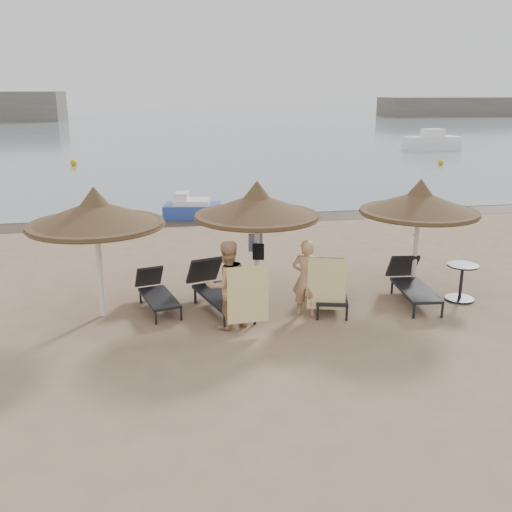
{
  "coord_description": "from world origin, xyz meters",
  "views": [
    {
      "loc": [
        -2.49,
        -10.07,
        4.44
      ],
      "look_at": [
        -0.47,
        1.2,
        1.06
      ],
      "focal_mm": 40.0,
      "sensor_mm": 36.0,
      "label": 1
    }
  ],
  "objects_px": {
    "lounger_near_left": "(217,289)",
    "lounger_near_right": "(330,285)",
    "person_left": "(227,278)",
    "palapa_center": "(257,206)",
    "palapa_left": "(95,214)",
    "side_table": "(461,283)",
    "person_right": "(306,272)",
    "lounger_far_right": "(412,283)",
    "pedal_boat": "(192,208)",
    "lounger_far_left": "(156,291)",
    "palapa_right": "(419,203)"
  },
  "relations": [
    {
      "from": "lounger_far_left",
      "to": "person_left",
      "type": "relative_size",
      "value": 0.89
    },
    {
      "from": "lounger_far_right",
      "to": "person_left",
      "type": "relative_size",
      "value": 0.99
    },
    {
      "from": "palapa_right",
      "to": "pedal_boat",
      "type": "xyz_separation_m",
      "value": [
        -4.4,
        8.64,
        -1.71
      ]
    },
    {
      "from": "lounger_far_left",
      "to": "pedal_boat",
      "type": "relative_size",
      "value": 0.84
    },
    {
      "from": "lounger_near_left",
      "to": "lounger_near_right",
      "type": "bearing_deg",
      "value": -18.07
    },
    {
      "from": "side_table",
      "to": "person_left",
      "type": "height_order",
      "value": "person_left"
    },
    {
      "from": "lounger_near_right",
      "to": "lounger_far_left",
      "type": "bearing_deg",
      "value": -171.5
    },
    {
      "from": "palapa_left",
      "to": "side_table",
      "type": "height_order",
      "value": "palapa_left"
    },
    {
      "from": "lounger_near_right",
      "to": "lounger_far_right",
      "type": "bearing_deg",
      "value": 7.76
    },
    {
      "from": "lounger_far_left",
      "to": "palapa_left",
      "type": "bearing_deg",
      "value": -179.25
    },
    {
      "from": "side_table",
      "to": "person_right",
      "type": "distance_m",
      "value": 3.6
    },
    {
      "from": "person_left",
      "to": "person_right",
      "type": "relative_size",
      "value": 1.08
    },
    {
      "from": "palapa_center",
      "to": "person_right",
      "type": "relative_size",
      "value": 1.43
    },
    {
      "from": "person_left",
      "to": "person_right",
      "type": "xyz_separation_m",
      "value": [
        1.64,
        0.31,
        -0.08
      ]
    },
    {
      "from": "lounger_near_left",
      "to": "person_right",
      "type": "distance_m",
      "value": 1.93
    },
    {
      "from": "lounger_far_right",
      "to": "person_right",
      "type": "distance_m",
      "value": 2.59
    },
    {
      "from": "lounger_near_left",
      "to": "palapa_left",
      "type": "bearing_deg",
      "value": 163.8
    },
    {
      "from": "palapa_center",
      "to": "palapa_right",
      "type": "height_order",
      "value": "palapa_center"
    },
    {
      "from": "palapa_center",
      "to": "palapa_right",
      "type": "relative_size",
      "value": 1.02
    },
    {
      "from": "palapa_left",
      "to": "person_right",
      "type": "xyz_separation_m",
      "value": [
        4.05,
        -0.73,
        -1.18
      ]
    },
    {
      "from": "person_left",
      "to": "person_right",
      "type": "distance_m",
      "value": 1.67
    },
    {
      "from": "lounger_far_left",
      "to": "lounger_near_right",
      "type": "relative_size",
      "value": 0.89
    },
    {
      "from": "pedal_boat",
      "to": "side_table",
      "type": "bearing_deg",
      "value": -50.16
    },
    {
      "from": "side_table",
      "to": "lounger_near_right",
      "type": "bearing_deg",
      "value": 172.32
    },
    {
      "from": "lounger_far_right",
      "to": "palapa_left",
      "type": "bearing_deg",
      "value": -176.51
    },
    {
      "from": "lounger_far_right",
      "to": "person_left",
      "type": "xyz_separation_m",
      "value": [
        -4.12,
        -0.77,
        0.61
      ]
    },
    {
      "from": "person_left",
      "to": "lounger_near_right",
      "type": "bearing_deg",
      "value": -176.56
    },
    {
      "from": "palapa_left",
      "to": "palapa_right",
      "type": "height_order",
      "value": "palapa_left"
    },
    {
      "from": "palapa_center",
      "to": "lounger_near_left",
      "type": "bearing_deg",
      "value": -161.94
    },
    {
      "from": "palapa_right",
      "to": "palapa_center",
      "type": "bearing_deg",
      "value": 178.73
    },
    {
      "from": "lounger_near_right",
      "to": "pedal_boat",
      "type": "distance_m",
      "value": 9.24
    },
    {
      "from": "side_table",
      "to": "person_left",
      "type": "relative_size",
      "value": 0.4
    },
    {
      "from": "person_left",
      "to": "pedal_boat",
      "type": "distance_m",
      "value": 9.92
    },
    {
      "from": "lounger_far_left",
      "to": "person_right",
      "type": "relative_size",
      "value": 0.97
    },
    {
      "from": "palapa_center",
      "to": "lounger_far_right",
      "type": "distance_m",
      "value": 3.76
    },
    {
      "from": "palapa_right",
      "to": "lounger_near_left",
      "type": "height_order",
      "value": "palapa_right"
    },
    {
      "from": "palapa_center",
      "to": "pedal_boat",
      "type": "distance_m",
      "value": 8.78
    },
    {
      "from": "palapa_right",
      "to": "side_table",
      "type": "relative_size",
      "value": 3.23
    },
    {
      "from": "palapa_left",
      "to": "lounger_near_right",
      "type": "xyz_separation_m",
      "value": [
        4.75,
        -0.07,
        -1.72
      ]
    },
    {
      "from": "lounger_near_left",
      "to": "lounger_near_right",
      "type": "distance_m",
      "value": 2.43
    },
    {
      "from": "lounger_near_left",
      "to": "person_left",
      "type": "xyz_separation_m",
      "value": [
        0.08,
        -1.04,
        0.57
      ]
    },
    {
      "from": "lounger_near_right",
      "to": "person_left",
      "type": "xyz_separation_m",
      "value": [
        -2.34,
        -0.96,
        0.61
      ]
    },
    {
      "from": "palapa_center",
      "to": "palapa_right",
      "type": "distance_m",
      "value": 3.58
    },
    {
      "from": "palapa_left",
      "to": "lounger_near_right",
      "type": "bearing_deg",
      "value": -0.89
    },
    {
      "from": "palapa_right",
      "to": "side_table",
      "type": "distance_m",
      "value": 1.97
    },
    {
      "from": "palapa_left",
      "to": "side_table",
      "type": "xyz_separation_m",
      "value": [
        7.59,
        -0.46,
        -1.73
      ]
    },
    {
      "from": "pedal_boat",
      "to": "palapa_center",
      "type": "bearing_deg",
      "value": -73.77
    },
    {
      "from": "palapa_center",
      "to": "palapa_left",
      "type": "bearing_deg",
      "value": -174.74
    },
    {
      "from": "lounger_near_right",
      "to": "lounger_far_right",
      "type": "relative_size",
      "value": 1.01
    },
    {
      "from": "palapa_left",
      "to": "pedal_boat",
      "type": "bearing_deg",
      "value": 74.8
    }
  ]
}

